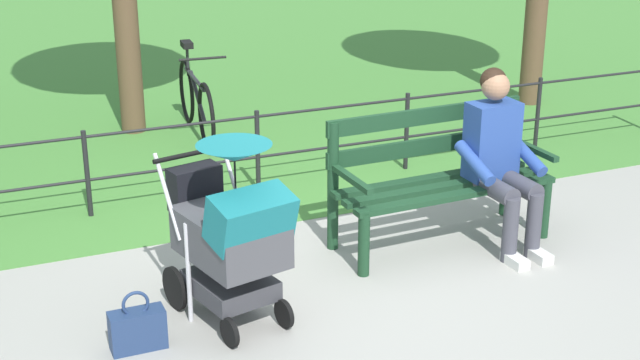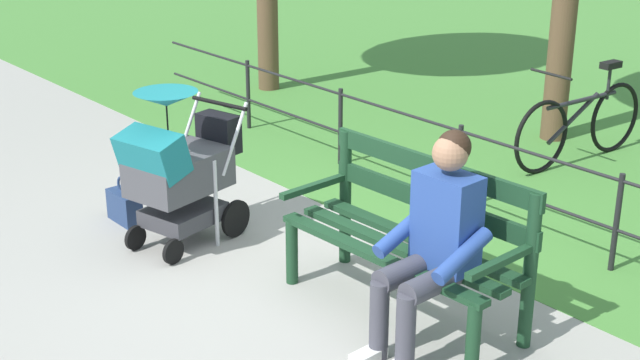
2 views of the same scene
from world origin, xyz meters
name	(u,v)px [view 1 (image 1 of 2)]	position (x,y,z in m)	size (l,w,h in m)	color
ground_plane	(332,265)	(0.00, 0.00, 0.00)	(60.00, 60.00, 0.00)	#9E9B93
grass_lawn	(101,32)	(0.00, -8.80, 0.00)	(40.00, 16.00, 0.01)	#478438
park_bench	(437,172)	(-0.87, -0.12, 0.53)	(1.62, 0.65, 0.96)	#193D23
person_on_bench	(500,154)	(-1.25, 0.11, 0.68)	(0.54, 0.74, 1.28)	#42424C
stroller	(231,230)	(0.86, 0.45, 0.59)	(0.68, 0.97, 1.15)	black
handbag	(138,329)	(1.48, 0.57, 0.13)	(0.32, 0.14, 0.37)	navy
park_fence	(290,139)	(-0.29, -1.54, 0.42)	(8.37, 0.04, 0.70)	black
bicycle	(196,100)	(0.05, -3.22, 0.36)	(0.44, 1.66, 0.89)	black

